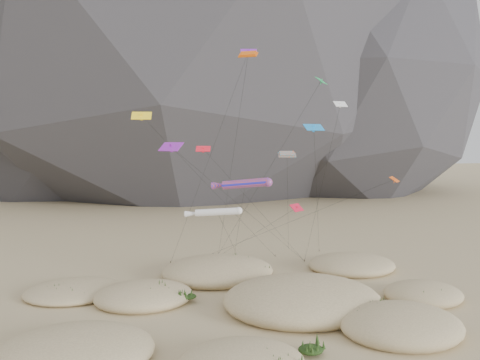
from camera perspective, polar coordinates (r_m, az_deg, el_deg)
name	(u,v)px	position (r m, az deg, el deg)	size (l,w,h in m)	color
ground	(278,318)	(48.99, 4.65, -16.39)	(500.00, 500.00, 0.00)	#CCB789
dunes	(256,299)	(51.88, 1.93, -14.27)	(48.49, 35.39, 4.05)	#CCB789
dune_grass	(268,298)	(51.90, 3.47, -14.14)	(42.29, 30.46, 1.55)	black
kite_stakes	(244,257)	(70.97, 0.50, -9.41)	(23.64, 7.13, 0.30)	#3F2D1E
rainbow_tube_kite	(243,184)	(56.99, 0.38, -0.47)	(7.06, 13.60, 13.26)	#FA571A
white_tube_kite	(215,212)	(55.10, -3.10, -3.94)	(9.10, 12.90, 9.96)	silver
orange_parafoil	(247,59)	(57.53, 0.92, 14.56)	(2.41, 17.20, 28.31)	#DB570B
multi_parafoil	(287,156)	(58.29, 5.76, 2.92)	(6.71, 16.65, 16.39)	#ED4E19
delta_kites	(264,134)	(56.28, 2.90, 5.62)	(32.25, 19.23, 28.80)	yellow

